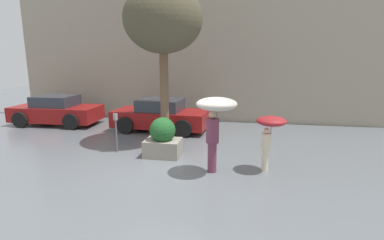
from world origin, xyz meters
The scene contains 9 objects.
ground_plane centered at (0.00, 0.00, 0.00)m, with size 40.00×40.00×0.00m, color slate.
building_facade centered at (0.00, 6.50, 3.00)m, with size 18.00×0.30×6.00m.
planter_box centered at (-0.42, 1.09, 0.54)m, with size 1.07×0.81×1.20m.
person_adult centered at (1.29, -0.01, 1.59)m, with size 1.03×1.03×2.00m.
person_child centered at (2.67, 0.40, 1.19)m, with size 0.77×0.77×1.49m.
parked_car_near centered at (-1.37, 4.23, 0.61)m, with size 3.90×2.10×1.29m.
parked_car_far centered at (-6.25, 4.46, 0.61)m, with size 3.79×1.99×1.29m.
street_tree centered at (-0.75, 2.58, 4.14)m, with size 2.63×2.63×5.30m.
parking_meter centered at (-1.96, 1.18, 0.90)m, with size 0.14×0.14×1.25m.
Camera 1 is at (2.01, -7.37, 3.02)m, focal length 28.00 mm.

